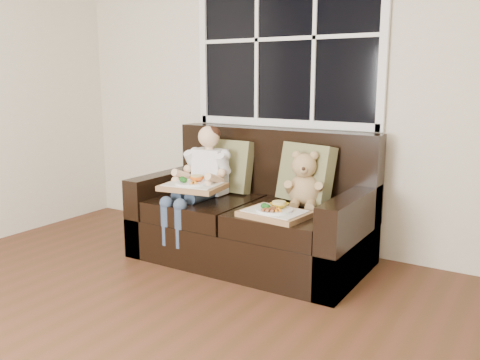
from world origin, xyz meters
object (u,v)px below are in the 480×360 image
Objects in this scene: tray_left at (193,185)px; loveseat at (255,218)px; child at (202,173)px; tray_right at (275,212)px; teddy_bear at (304,183)px.

loveseat is at bearing 30.21° from tray_left.
child is (-0.40, -0.12, 0.33)m from loveseat.
child is at bearing 93.46° from tray_left.
loveseat is 3.55× the size of tray_left.
child reaches higher than tray_right.
teddy_bear is 0.39m from tray_right.
tray_right is (-0.04, -0.37, -0.13)m from teddy_bear.
tray_right is at bearing -114.11° from teddy_bear.
child reaches higher than loveseat.
tray_right is (0.35, -0.33, 0.17)m from loveseat.
teddy_bear is 0.86× the size of tray_left.
loveseat reaches higher than tray_right.
loveseat is 4.12× the size of teddy_bear.
loveseat is 0.53m from child.
teddy_bear is at bearing 90.68° from tray_right.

